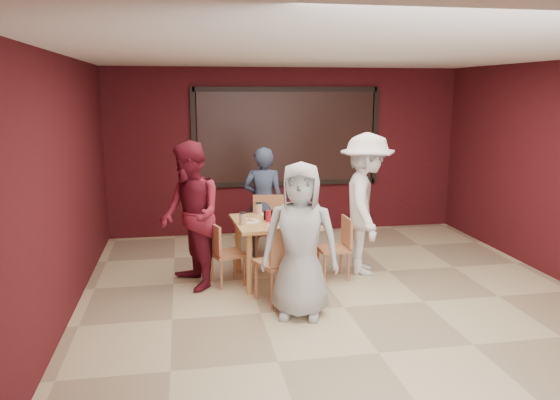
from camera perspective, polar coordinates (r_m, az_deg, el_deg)
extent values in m
plane|color=#C8B68B|center=(6.35, 6.72, -11.07)|extent=(7.00, 7.00, 0.00)
cube|color=black|center=(9.26, 0.75, 6.61)|extent=(3.00, 0.02, 1.50)
cube|color=tan|center=(6.94, -0.60, -2.32)|extent=(1.07, 1.07, 0.04)
cylinder|color=tan|center=(7.34, -4.41, -4.79)|extent=(0.07, 0.07, 0.76)
cylinder|color=tan|center=(7.51, 1.70, -4.39)|extent=(0.07, 0.07, 0.76)
cylinder|color=tan|center=(6.58, -3.23, -6.69)|extent=(0.07, 0.07, 0.76)
cylinder|color=tan|center=(6.77, 3.55, -6.18)|extent=(0.07, 0.07, 0.76)
cylinder|color=white|center=(6.62, -0.14, -2.73)|extent=(0.26, 0.26, 0.01)
cone|color=#C17A44|center=(6.62, -0.14, -2.60)|extent=(0.23, 0.23, 0.02)
cylinder|color=#F2E1C1|center=(6.54, 1.21, -2.33)|extent=(0.09, 0.09, 0.14)
cylinder|color=black|center=(6.52, 1.21, -1.69)|extent=(0.09, 0.09, 0.01)
cylinder|color=white|center=(7.24, -1.02, -1.52)|extent=(0.26, 0.26, 0.01)
cone|color=#C17A44|center=(7.23, -1.02, -1.40)|extent=(0.23, 0.23, 0.02)
cylinder|color=#F2E1C1|center=(7.30, -2.23, -0.90)|extent=(0.09, 0.09, 0.14)
cylinder|color=black|center=(7.28, -2.23, -0.32)|extent=(0.09, 0.09, 0.01)
cylinder|color=white|center=(6.88, -3.22, -2.20)|extent=(0.26, 0.26, 0.01)
cone|color=#C17A44|center=(6.88, -3.23, -2.08)|extent=(0.23, 0.23, 0.02)
cylinder|color=#F2E1C1|center=(6.72, -3.91, -1.98)|extent=(0.09, 0.09, 0.14)
cylinder|color=black|center=(6.71, -3.92, -1.35)|extent=(0.09, 0.09, 0.01)
cylinder|color=white|center=(6.99, 1.98, -1.99)|extent=(0.26, 0.26, 0.01)
cone|color=#C17A44|center=(6.98, 1.98, -1.87)|extent=(0.23, 0.23, 0.02)
cylinder|color=#F2E1C1|center=(7.13, 2.51, -1.20)|extent=(0.09, 0.09, 0.14)
cylinder|color=black|center=(7.11, 2.52, -0.60)|extent=(0.09, 0.09, 0.01)
cylinder|color=silver|center=(6.90, 0.14, -1.77)|extent=(0.06, 0.06, 0.10)
cylinder|color=silver|center=(6.84, -0.31, -1.95)|extent=(0.05, 0.05, 0.08)
cylinder|color=#B00C1E|center=(6.85, -1.23, -1.69)|extent=(0.07, 0.07, 0.15)
cube|color=black|center=(6.97, -1.19, -1.58)|extent=(0.13, 0.07, 0.12)
cube|color=#BD7549|center=(6.35, -0.26, -6.56)|extent=(0.59, 0.59, 0.04)
cylinder|color=#BD7549|center=(6.66, 0.25, -7.88)|extent=(0.04, 0.04, 0.44)
cylinder|color=#BD7549|center=(6.49, -2.51, -8.43)|extent=(0.04, 0.04, 0.44)
cylinder|color=#BD7549|center=(6.38, 2.03, -8.79)|extent=(0.04, 0.04, 0.44)
cylinder|color=#BD7549|center=(6.19, -0.81, -9.41)|extent=(0.04, 0.04, 0.44)
cube|color=#BD7549|center=(6.11, 0.75, -4.76)|extent=(0.43, 0.20, 0.43)
cube|color=#BD7549|center=(7.76, -1.14, -3.20)|extent=(0.51, 0.51, 0.04)
cylinder|color=#BD7549|center=(7.65, -2.48, -5.32)|extent=(0.04, 0.04, 0.44)
cylinder|color=#BD7549|center=(7.66, 0.28, -5.29)|extent=(0.04, 0.04, 0.44)
cylinder|color=#BD7549|center=(8.00, -2.49, -4.57)|extent=(0.04, 0.04, 0.44)
cylinder|color=#BD7549|center=(8.01, 0.15, -4.54)|extent=(0.04, 0.04, 0.44)
cube|color=#BD7549|center=(7.90, -1.19, -1.01)|extent=(0.45, 0.10, 0.43)
cube|color=#BD7549|center=(6.93, -5.48, -5.63)|extent=(0.49, 0.49, 0.04)
cylinder|color=#BD7549|center=(6.92, -3.73, -7.44)|extent=(0.03, 0.03, 0.38)
cylinder|color=#BD7549|center=(7.19, -4.77, -6.72)|extent=(0.03, 0.03, 0.38)
cylinder|color=#BD7549|center=(6.80, -6.16, -7.82)|extent=(0.03, 0.03, 0.38)
cylinder|color=#BD7549|center=(7.08, -7.12, -7.07)|extent=(0.03, 0.03, 0.38)
cube|color=#BD7549|center=(6.81, -6.87, -4.04)|extent=(0.15, 0.38, 0.37)
cube|color=#BD7549|center=(7.14, 5.61, -5.09)|extent=(0.40, 0.40, 0.04)
cylinder|color=#BD7549|center=(7.31, 4.02, -6.40)|extent=(0.03, 0.03, 0.38)
cylinder|color=#BD7549|center=(7.02, 4.71, -7.17)|extent=(0.03, 0.03, 0.38)
cylinder|color=#BD7549|center=(7.39, 6.40, -6.23)|extent=(0.03, 0.03, 0.38)
cylinder|color=#BD7549|center=(7.11, 7.18, -6.98)|extent=(0.03, 0.03, 0.38)
cube|color=#BD7549|center=(7.14, 7.00, -3.28)|extent=(0.04, 0.39, 0.37)
imported|color=#A9A9A9|center=(5.83, 2.14, -4.27)|extent=(0.95, 0.76, 1.69)
imported|color=#2E3952|center=(7.97, -1.74, -0.25)|extent=(0.66, 0.51, 1.63)
imported|color=maroon|center=(6.75, -9.36, -1.65)|extent=(0.93, 1.06, 1.83)
imported|color=white|center=(7.31, 8.97, -0.42)|extent=(0.97, 1.35, 1.88)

